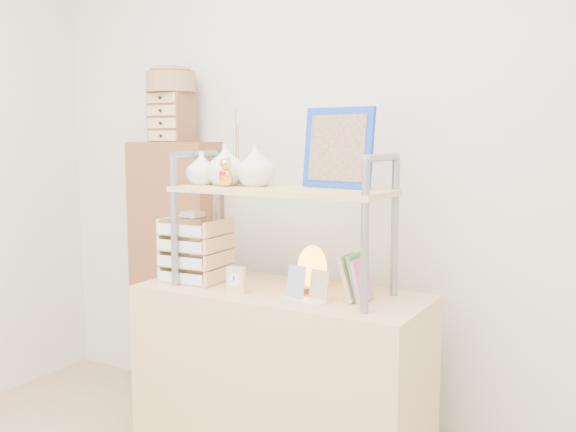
# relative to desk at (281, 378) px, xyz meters

# --- Properties ---
(room_shell) EXTENTS (3.42, 3.41, 2.61)m
(room_shell) POSITION_rel_desk_xyz_m (0.00, -0.81, 1.32)
(room_shell) COLOR silver
(room_shell) RESTS_ON ground
(desk) EXTENTS (1.20, 0.50, 0.75)m
(desk) POSITION_rel_desk_xyz_m (0.00, 0.00, 0.00)
(desk) COLOR tan
(desk) RESTS_ON ground
(cabinet) EXTENTS (0.47, 0.28, 1.35)m
(cabinet) POSITION_rel_desk_xyz_m (-0.85, 0.37, 0.30)
(cabinet) COLOR brown
(cabinet) RESTS_ON ground
(hutch) EXTENTS (0.90, 0.34, 0.74)m
(hutch) POSITION_rel_desk_xyz_m (-0.09, 0.01, 0.83)
(hutch) COLOR gray
(hutch) RESTS_ON desk
(letter_tray) EXTENTS (0.26, 0.25, 0.31)m
(letter_tray) POSITION_rel_desk_xyz_m (-0.42, -0.03, 0.50)
(letter_tray) COLOR #D3B87E
(letter_tray) RESTS_ON desk
(salt_lamp) EXTENTS (0.13, 0.12, 0.19)m
(salt_lamp) POSITION_rel_desk_xyz_m (0.12, 0.04, 0.47)
(salt_lamp) COLOR brown
(salt_lamp) RESTS_ON desk
(desk_clock) EXTENTS (0.08, 0.04, 0.11)m
(desk_clock) POSITION_rel_desk_xyz_m (-0.13, -0.13, 0.43)
(desk_clock) COLOR tan
(desk_clock) RESTS_ON desk
(postcard_stand) EXTENTS (0.19, 0.09, 0.13)m
(postcard_stand) POSITION_rel_desk_xyz_m (0.17, -0.09, 0.41)
(postcard_stand) COLOR white
(postcard_stand) RESTS_ON desk
(drawer_chest) EXTENTS (0.20, 0.16, 0.25)m
(drawer_chest) POSITION_rel_desk_xyz_m (-0.85, 0.35, 1.10)
(drawer_chest) COLOR brown
(drawer_chest) RESTS_ON cabinet
(woven_basket) EXTENTS (0.25, 0.25, 0.10)m
(woven_basket) POSITION_rel_desk_xyz_m (-0.85, 0.35, 1.28)
(woven_basket) COLOR brown
(woven_basket) RESTS_ON drawer_chest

